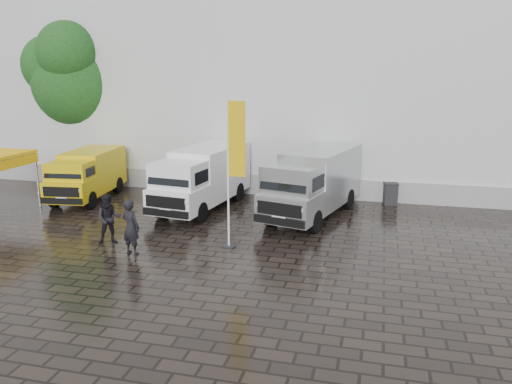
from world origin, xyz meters
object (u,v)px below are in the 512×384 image
Objects in this scene: person_front at (131,227)px; person_tent at (109,219)px; flagpole at (233,164)px; wheelie_bin at (390,193)px; van_yellow at (87,176)px; van_white at (202,179)px; van_silver at (313,184)px.

person_tent is at bearing -17.29° from person_front.
flagpole is 4.08m from person_front.
flagpole reaches higher than wheelie_bin.
van_yellow is 4.89× the size of wheelie_bin.
person_tent is (4.30, -5.41, -0.26)m from van_yellow.
van_yellow is at bearing 151.75° from flagpole.
person_tent is at bearing -100.44° from van_white.
van_silver is 3.55× the size of person_tent.
person_tent reaches higher than wheelie_bin.
wheelie_bin is 12.84m from person_tent.
van_yellow reaches higher than person_front.
van_white is 5.50m from person_tent.
wheelie_bin is (14.24, 2.71, -0.65)m from van_yellow.
person_tent is (-9.94, -8.11, 0.39)m from wheelie_bin.
van_silver is 3.36× the size of person_front.
van_silver reaches higher than person_tent.
wheelie_bin is at bearing 55.94° from van_silver.
wheelie_bin is at bearing 53.80° from flagpole.
flagpole is (8.80, -4.73, 1.85)m from van_yellow.
person_tent is at bearing -127.41° from van_silver.
van_silver reaches higher than van_yellow.
person_front reaches higher than wheelie_bin.
flagpole is at bearing -139.35° from person_front.
van_white is at bearing 44.19° from person_tent.
van_yellow is at bearing -32.84° from person_front.
van_white reaches higher than person_tent.
person_tent is at bearing -150.74° from wheelie_bin.
van_silver is 8.48m from person_tent.
wheelie_bin is (5.44, 7.44, -2.50)m from flagpole.
van_yellow is 0.78× the size of van_silver.
van_yellow is 5.97m from van_white.
van_white is 5.00m from van_silver.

